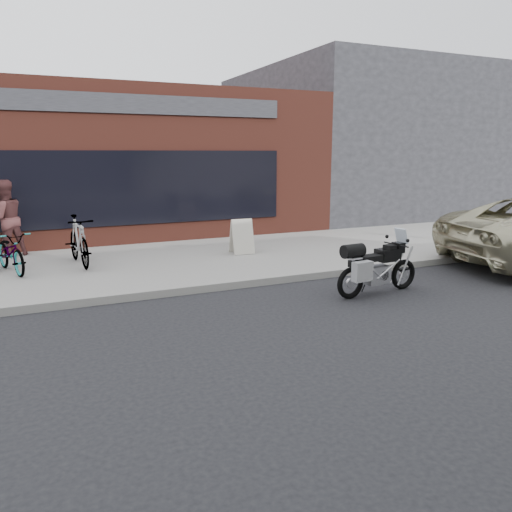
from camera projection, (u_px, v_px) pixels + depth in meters
ground at (377, 362)px, 6.42m from camera, size 120.00×120.00×0.00m
near_sidewalk at (204, 256)px, 12.65m from camera, size 44.00×6.00×0.15m
storefront at (86, 164)px, 17.63m from camera, size 14.00×10.07×4.50m
neighbour_building at (366, 144)px, 22.32m from camera, size 10.00×10.00×6.00m
motorcycle at (374, 267)px, 9.36m from camera, size 1.94×0.74×1.23m
bicycle_front at (11, 252)px, 10.51m from camera, size 1.06×1.77×0.88m
bicycle_rear at (79, 241)px, 11.16m from camera, size 0.72×1.90×1.12m
sandwich_sign at (242, 236)px, 12.53m from camera, size 0.56×0.52×0.87m
cafe_patron_left at (5, 219)px, 12.03m from camera, size 1.12×1.02×1.86m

